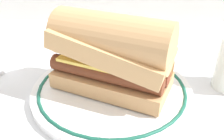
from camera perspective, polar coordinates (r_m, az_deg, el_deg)
name	(u,v)px	position (r m, az deg, el deg)	size (l,w,h in m)	color
ground_plane	(100,93)	(0.45, -2.64, -5.16)	(1.50, 1.50, 0.00)	silver
plate	(112,88)	(0.44, 0.00, -4.16)	(0.28, 0.28, 0.01)	white
sausage_sandwich	(112,52)	(0.41, 0.00, 4.15)	(0.22, 0.16, 0.13)	tan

